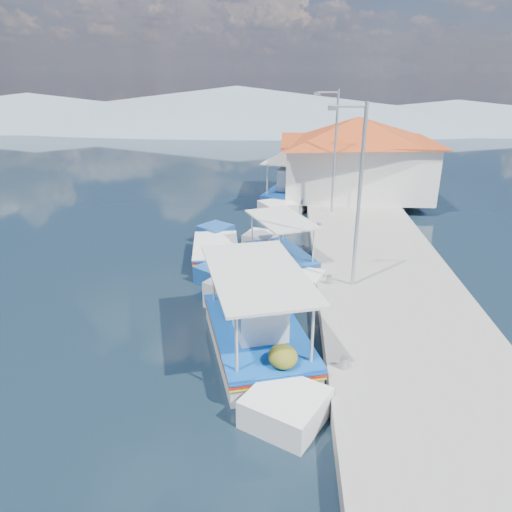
{
  "coord_description": "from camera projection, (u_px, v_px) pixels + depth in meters",
  "views": [
    {
      "loc": [
        2.31,
        -13.08,
        7.41
      ],
      "look_at": [
        1.26,
        2.4,
        1.3
      ],
      "focal_mm": 33.52,
      "sensor_mm": 36.0,
      "label": 1
    }
  ],
  "objects": [
    {
      "name": "main_caique",
      "position": [
        258.0,
        334.0,
        13.3
      ],
      "size": [
        3.88,
        7.85,
        2.7
      ],
      "rotation": [
        0.0,
        0.0,
        -0.29
      ],
      "color": "white",
      "rests_on": "ground"
    },
    {
      "name": "lamp_post_near",
      "position": [
        357.0,
        188.0,
        15.16
      ],
      "size": [
        1.21,
        0.14,
        6.0
      ],
      "color": "#A5A8AD",
      "rests_on": "quay"
    },
    {
      "name": "mountain_ridge",
      "position": [
        320.0,
        110.0,
        65.83
      ],
      "size": [
        171.4,
        96.0,
        5.5
      ],
      "color": "slate",
      "rests_on": "ground"
    },
    {
      "name": "bollards",
      "position": [
        323.0,
        247.0,
        19.4
      ],
      "size": [
        0.2,
        17.2,
        0.3
      ],
      "color": "#A5A8AD",
      "rests_on": "quay"
    },
    {
      "name": "ground",
      "position": [
        211.0,
        321.0,
        15.0
      ],
      "size": [
        160.0,
        160.0,
        0.0
      ],
      "primitive_type": "plane",
      "color": "black",
      "rests_on": "ground"
    },
    {
      "name": "caique_far",
      "position": [
        292.0,
        193.0,
        28.19
      ],
      "size": [
        3.87,
        7.99,
        2.9
      ],
      "rotation": [
        0.0,
        0.0,
        0.27
      ],
      "color": "white",
      "rests_on": "ground"
    },
    {
      "name": "harbor_building",
      "position": [
        356.0,
        155.0,
        27.52
      ],
      "size": [
        10.49,
        10.49,
        4.4
      ],
      "color": "white",
      "rests_on": "quay"
    },
    {
      "name": "quay",
      "position": [
        371.0,
        251.0,
        20.11
      ],
      "size": [
        5.0,
        44.0,
        0.5
      ],
      "primitive_type": "cube",
      "color": "gray",
      "rests_on": "ground"
    },
    {
      "name": "lamp_post_far",
      "position": [
        333.0,
        146.0,
        23.52
      ],
      "size": [
        1.21,
        0.14,
        6.0
      ],
      "color": "#A5A8AD",
      "rests_on": "quay"
    },
    {
      "name": "caique_blue_hull",
      "position": [
        217.0,
        253.0,
        19.7
      ],
      "size": [
        2.35,
        5.99,
        1.08
      ],
      "rotation": [
        0.0,
        0.0,
        -0.15
      ],
      "color": "#184B92",
      "rests_on": "ground"
    },
    {
      "name": "caique_green_canopy",
      "position": [
        282.0,
        259.0,
        19.03
      ],
      "size": [
        3.39,
        5.47,
        2.26
      ],
      "rotation": [
        0.0,
        0.0,
        -0.44
      ],
      "color": "white",
      "rests_on": "ground"
    }
  ]
}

